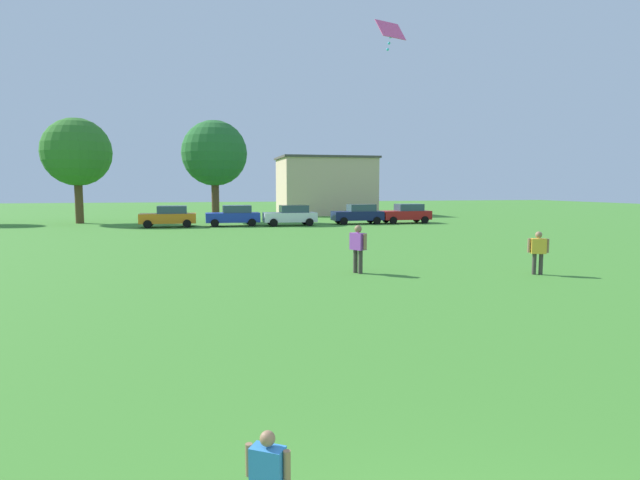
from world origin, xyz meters
name	(u,v)px	position (x,y,z in m)	size (l,w,h in m)	color
ground_plane	(225,238)	(0.00, 30.00, 0.00)	(160.00, 160.00, 0.00)	#42842D
child_kite_flyer	(268,471)	(-1.03, 2.14, 0.56)	(0.39, 0.31, 0.95)	#8C7259
adult_bystander	(358,245)	(4.08, 15.71, 1.05)	(0.55, 0.76, 1.77)	#3F3833
bystander_near_trees	(538,249)	(10.33, 13.94, 0.93)	(0.70, 0.45, 1.57)	#3F3833
kite	(390,32)	(5.30, 15.91, 8.73)	(1.19, 0.83, 1.08)	#F24C8C
parked_car_orange_0	(169,216)	(-3.83, 40.22, 0.86)	(4.30, 2.02, 1.68)	orange
parked_car_blue_1	(234,215)	(1.23, 40.25, 0.86)	(4.30, 2.02, 1.68)	#1E38AD
parked_car_white_2	(291,215)	(5.81, 39.64, 0.86)	(4.30, 2.02, 1.68)	white
parked_car_navy_3	(358,214)	(11.84, 40.37, 0.86)	(4.30, 2.02, 1.68)	#141E4C
parked_car_red_4	(406,213)	(16.23, 40.35, 0.86)	(4.30, 2.02, 1.68)	red
tree_center	(77,152)	(-11.66, 46.55, 6.13)	(5.83, 5.83, 9.08)	brown
tree_far_right	(214,154)	(-0.03, 45.80, 6.16)	(5.85, 5.85, 9.12)	brown
house_left	(325,186)	(12.83, 56.29, 3.31)	(10.79, 8.08, 6.59)	beige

